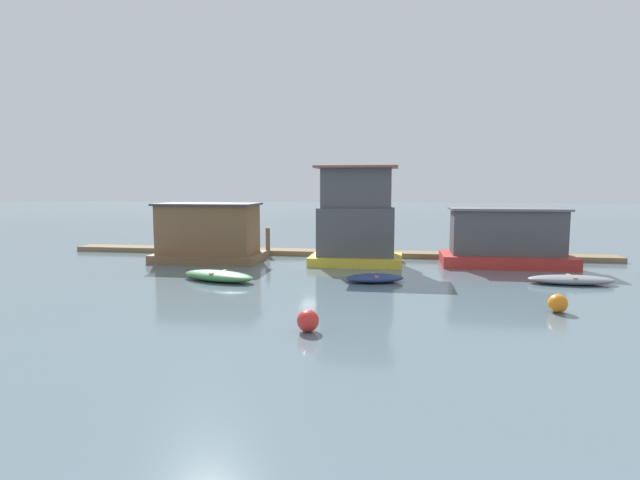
{
  "coord_description": "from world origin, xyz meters",
  "views": [
    {
      "loc": [
        4.22,
        -27.59,
        4.36
      ],
      "look_at": [
        0.0,
        -1.0,
        1.4
      ],
      "focal_mm": 28.0,
      "sensor_mm": 36.0,
      "label": 1
    }
  ],
  "objects_px": {
    "houseboat_red": "(506,240)",
    "dinghy_navy": "(375,278)",
    "buoy_red": "(308,321)",
    "houseboat_brown": "(209,234)",
    "houseboat_yellow": "(356,221)",
    "dinghy_grey": "(571,280)",
    "mooring_post_far_right": "(268,242)",
    "mooring_post_far_left": "(222,244)",
    "buoy_orange": "(558,303)",
    "dinghy_green": "(218,276)"
  },
  "relations": [
    {
      "from": "mooring_post_far_left",
      "to": "buoy_orange",
      "type": "bearing_deg",
      "value": -35.85
    },
    {
      "from": "dinghy_grey",
      "to": "mooring_post_far_right",
      "type": "bearing_deg",
      "value": 157.47
    },
    {
      "from": "dinghy_navy",
      "to": "mooring_post_far_left",
      "type": "bearing_deg",
      "value": 143.38
    },
    {
      "from": "houseboat_brown",
      "to": "houseboat_yellow",
      "type": "distance_m",
      "value": 8.51
    },
    {
      "from": "mooring_post_far_left",
      "to": "dinghy_green",
      "type": "bearing_deg",
      "value": -71.08
    },
    {
      "from": "mooring_post_far_right",
      "to": "dinghy_navy",
      "type": "bearing_deg",
      "value": -46.67
    },
    {
      "from": "mooring_post_far_left",
      "to": "buoy_red",
      "type": "distance_m",
      "value": 17.47
    },
    {
      "from": "houseboat_red",
      "to": "buoy_orange",
      "type": "height_order",
      "value": "houseboat_red"
    },
    {
      "from": "dinghy_navy",
      "to": "dinghy_grey",
      "type": "height_order",
      "value": "dinghy_grey"
    },
    {
      "from": "mooring_post_far_right",
      "to": "buoy_orange",
      "type": "xyz_separation_m",
      "value": [
        13.42,
        -11.83,
        -0.55
      ]
    },
    {
      "from": "houseboat_brown",
      "to": "dinghy_green",
      "type": "relative_size",
      "value": 1.52
    },
    {
      "from": "dinghy_green",
      "to": "dinghy_grey",
      "type": "relative_size",
      "value": 1.07
    },
    {
      "from": "dinghy_green",
      "to": "mooring_post_far_left",
      "type": "bearing_deg",
      "value": 108.92
    },
    {
      "from": "dinghy_navy",
      "to": "dinghy_grey",
      "type": "bearing_deg",
      "value": 5.93
    },
    {
      "from": "dinghy_navy",
      "to": "buoy_orange",
      "type": "distance_m",
      "value": 7.88
    },
    {
      "from": "houseboat_red",
      "to": "buoy_orange",
      "type": "distance_m",
      "value": 10.28
    },
    {
      "from": "dinghy_green",
      "to": "buoy_red",
      "type": "distance_m",
      "value": 9.03
    },
    {
      "from": "houseboat_brown",
      "to": "buoy_orange",
      "type": "distance_m",
      "value": 18.73
    },
    {
      "from": "dinghy_navy",
      "to": "buoy_red",
      "type": "relative_size",
      "value": 4.29
    },
    {
      "from": "dinghy_navy",
      "to": "mooring_post_far_right",
      "type": "bearing_deg",
      "value": 133.33
    },
    {
      "from": "houseboat_brown",
      "to": "houseboat_red",
      "type": "height_order",
      "value": "houseboat_brown"
    },
    {
      "from": "dinghy_navy",
      "to": "dinghy_grey",
      "type": "xyz_separation_m",
      "value": [
        8.62,
        0.9,
        0.01
      ]
    },
    {
      "from": "houseboat_yellow",
      "to": "dinghy_grey",
      "type": "xyz_separation_m",
      "value": [
        9.9,
        -4.21,
        -2.21
      ]
    },
    {
      "from": "dinghy_green",
      "to": "buoy_orange",
      "type": "height_order",
      "value": "buoy_orange"
    },
    {
      "from": "houseboat_red",
      "to": "dinghy_grey",
      "type": "relative_size",
      "value": 1.84
    },
    {
      "from": "mooring_post_far_right",
      "to": "mooring_post_far_left",
      "type": "distance_m",
      "value": 2.96
    },
    {
      "from": "dinghy_navy",
      "to": "dinghy_grey",
      "type": "relative_size",
      "value": 0.77
    },
    {
      "from": "buoy_red",
      "to": "houseboat_brown",
      "type": "bearing_deg",
      "value": 122.46
    },
    {
      "from": "mooring_post_far_right",
      "to": "buoy_orange",
      "type": "relative_size",
      "value": 2.69
    },
    {
      "from": "buoy_red",
      "to": "dinghy_grey",
      "type": "bearing_deg",
      "value": 41.11
    },
    {
      "from": "houseboat_brown",
      "to": "houseboat_red",
      "type": "distance_m",
      "value": 16.58
    },
    {
      "from": "houseboat_yellow",
      "to": "buoy_orange",
      "type": "xyz_separation_m",
      "value": [
        7.76,
        -9.58,
        -2.09
      ]
    },
    {
      "from": "houseboat_red",
      "to": "mooring_post_far_left",
      "type": "height_order",
      "value": "houseboat_red"
    },
    {
      "from": "houseboat_brown",
      "to": "buoy_red",
      "type": "distance_m",
      "value": 15.23
    },
    {
      "from": "houseboat_brown",
      "to": "buoy_orange",
      "type": "height_order",
      "value": "houseboat_brown"
    },
    {
      "from": "mooring_post_far_left",
      "to": "houseboat_brown",
      "type": "bearing_deg",
      "value": -86.81
    },
    {
      "from": "dinghy_green",
      "to": "buoy_red",
      "type": "bearing_deg",
      "value": -52.62
    },
    {
      "from": "dinghy_grey",
      "to": "houseboat_red",
      "type": "bearing_deg",
      "value": 110.65
    },
    {
      "from": "houseboat_yellow",
      "to": "mooring_post_far_left",
      "type": "height_order",
      "value": "houseboat_yellow"
    },
    {
      "from": "mooring_post_far_right",
      "to": "mooring_post_far_left",
      "type": "relative_size",
      "value": 1.29
    },
    {
      "from": "houseboat_yellow",
      "to": "dinghy_grey",
      "type": "bearing_deg",
      "value": -23.02
    },
    {
      "from": "mooring_post_far_right",
      "to": "mooring_post_far_left",
      "type": "height_order",
      "value": "mooring_post_far_right"
    },
    {
      "from": "houseboat_yellow",
      "to": "buoy_orange",
      "type": "distance_m",
      "value": 12.51
    },
    {
      "from": "mooring_post_far_left",
      "to": "buoy_orange",
      "type": "xyz_separation_m",
      "value": [
        16.37,
        -11.83,
        -0.35
      ]
    },
    {
      "from": "houseboat_red",
      "to": "dinghy_navy",
      "type": "distance_m",
      "value": 8.98
    },
    {
      "from": "dinghy_navy",
      "to": "buoy_orange",
      "type": "height_order",
      "value": "buoy_orange"
    },
    {
      "from": "houseboat_red",
      "to": "buoy_red",
      "type": "height_order",
      "value": "houseboat_red"
    },
    {
      "from": "houseboat_yellow",
      "to": "dinghy_navy",
      "type": "bearing_deg",
      "value": -75.93
    },
    {
      "from": "houseboat_yellow",
      "to": "mooring_post_far_right",
      "type": "bearing_deg",
      "value": 158.34
    },
    {
      "from": "houseboat_brown",
      "to": "buoy_red",
      "type": "bearing_deg",
      "value": -57.54
    }
  ]
}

